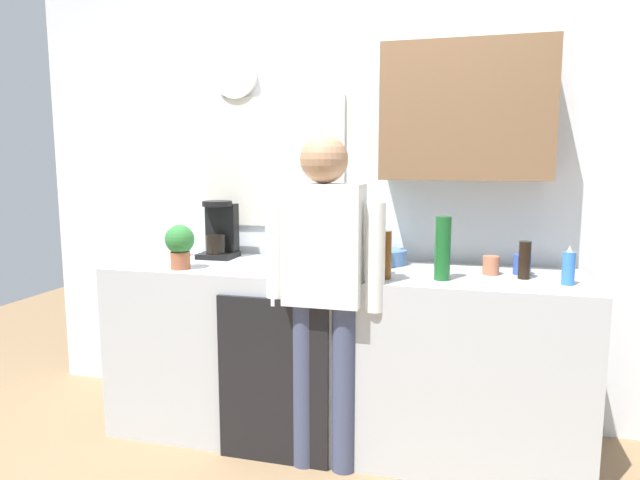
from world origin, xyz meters
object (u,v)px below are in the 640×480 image
(bottle_dark_sauce, at_px, (525,260))
(dish_soap, at_px, (569,268))
(bottle_clear_soda, at_px, (371,244))
(person_at_sink, at_px, (324,277))
(potted_plant, at_px, (180,244))
(storage_canister, at_px, (169,242))
(coffee_maker, at_px, (220,232))
(cup_blue_mug, at_px, (522,265))
(cup_terracotta_mug, at_px, (491,265))
(mixing_bowl, at_px, (386,257))
(bottle_amber_beer, at_px, (385,255))
(bottle_green_wine, at_px, (443,248))

(bottle_dark_sauce, bearing_deg, dish_soap, -25.90)
(bottle_clear_soda, bearing_deg, person_at_sink, -119.50)
(potted_plant, bearing_deg, storage_canister, 128.21)
(person_at_sink, bearing_deg, coffee_maker, 154.27)
(cup_blue_mug, height_order, dish_soap, dish_soap)
(cup_terracotta_mug, distance_m, storage_canister, 1.80)
(mixing_bowl, relative_size, storage_canister, 1.29)
(bottle_amber_beer, xyz_separation_m, dish_soap, (0.82, 0.08, -0.04))
(cup_blue_mug, distance_m, person_at_sink, 0.99)
(coffee_maker, xyz_separation_m, cup_blue_mug, (1.66, -0.09, -0.10))
(bottle_dark_sauce, bearing_deg, bottle_amber_beer, -164.95)
(bottle_green_wine, bearing_deg, potted_plant, -176.71)
(cup_blue_mug, relative_size, person_at_sink, 0.06)
(mixing_bowl, xyz_separation_m, dish_soap, (0.87, -0.30, 0.04))
(bottle_green_wine, height_order, cup_terracotta_mug, bottle_green_wine)
(bottle_clear_soda, height_order, potted_plant, bottle_clear_soda)
(coffee_maker, height_order, storage_canister, coffee_maker)
(cup_blue_mug, bearing_deg, cup_terracotta_mug, -164.69)
(bottle_green_wine, distance_m, storage_canister, 1.60)
(cup_terracotta_mug, distance_m, person_at_sink, 0.84)
(mixing_bowl, xyz_separation_m, storage_canister, (-1.26, -0.09, 0.05))
(potted_plant, xyz_separation_m, storage_canister, (-0.25, 0.32, -0.05))
(storage_canister, bearing_deg, person_at_sink, -21.44)
(cup_terracotta_mug, bearing_deg, bottle_green_wine, -140.39)
(mixing_bowl, xyz_separation_m, person_at_sink, (-0.22, -0.50, -0.02))
(coffee_maker, bearing_deg, potted_plant, -96.12)
(bottle_dark_sauce, relative_size, person_at_sink, 0.11)
(cup_terracotta_mug, bearing_deg, mixing_bowl, 164.85)
(bottle_dark_sauce, relative_size, bottle_clear_soda, 0.64)
(storage_canister, bearing_deg, potted_plant, -51.79)
(bottle_clear_soda, height_order, person_at_sink, person_at_sink)
(cup_terracotta_mug, bearing_deg, potted_plant, -170.34)
(coffee_maker, distance_m, mixing_bowl, 0.98)
(potted_plant, bearing_deg, dish_soap, 3.48)
(bottle_clear_soda, xyz_separation_m, potted_plant, (-0.96, -0.20, -0.01))
(bottle_green_wine, height_order, potted_plant, bottle_green_wine)
(bottle_clear_soda, height_order, mixing_bowl, bottle_clear_soda)
(mixing_bowl, distance_m, person_at_sink, 0.55)
(bottle_clear_soda, height_order, cup_terracotta_mug, bottle_clear_soda)
(bottle_amber_beer, xyz_separation_m, bottle_green_wine, (0.26, 0.05, 0.03))
(cup_terracotta_mug, height_order, person_at_sink, person_at_sink)
(bottle_amber_beer, bearing_deg, storage_canister, 167.60)
(cup_terracotta_mug, bearing_deg, bottle_amber_beer, -154.45)
(cup_terracotta_mug, height_order, mixing_bowl, cup_terracotta_mug)
(bottle_dark_sauce, distance_m, dish_soap, 0.20)
(cup_blue_mug, relative_size, potted_plant, 0.43)
(bottle_green_wine, distance_m, bottle_dark_sauce, 0.40)
(coffee_maker, height_order, bottle_clear_soda, coffee_maker)
(cup_terracotta_mug, distance_m, cup_blue_mug, 0.15)
(bottle_amber_beer, bearing_deg, bottle_green_wine, 10.00)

